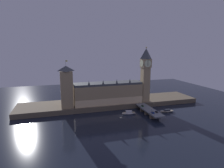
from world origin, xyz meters
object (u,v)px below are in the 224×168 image
at_px(car_northbound_lead, 142,106).
at_px(street_lamp_mid, 154,105).
at_px(street_lamp_far, 139,102).
at_px(boat_upstream, 129,113).
at_px(pedestrian_near_rail, 150,112).
at_px(victoria_tower, 67,87).
at_px(pedestrian_mid_walk, 153,108).
at_px(clock_tower, 145,73).
at_px(boat_downstream, 167,111).
at_px(car_southbound_lead, 157,112).
at_px(car_northbound_trail, 153,113).
at_px(street_lamp_near, 152,110).

height_order(car_northbound_lead, street_lamp_mid, street_lamp_mid).
distance_m(street_lamp_far, boat_upstream, 19.71).
xyz_separation_m(pedestrian_near_rail, street_lamp_mid, (10.33, 11.02, 3.04)).
distance_m(victoria_tower, pedestrian_mid_walk, 96.73).
relative_size(clock_tower, boat_downstream, 4.10).
bearing_deg(street_lamp_mid, pedestrian_near_rail, -133.15).
bearing_deg(street_lamp_mid, victoria_tower, 159.66).
distance_m(pedestrian_near_rail, street_lamp_far, 25.94).
bearing_deg(car_southbound_lead, clock_tower, 80.40).
bearing_deg(car_southbound_lead, victoria_tower, 152.99).
bearing_deg(street_lamp_far, boat_downstream, -27.55).
bearing_deg(car_northbound_trail, boat_upstream, 135.28).
height_order(victoria_tower, boat_downstream, victoria_tower).
height_order(car_northbound_lead, pedestrian_near_rail, pedestrian_near_rail).
relative_size(victoria_tower, street_lamp_mid, 8.08).
xyz_separation_m(street_lamp_near, street_lamp_far, (0.00, 29.44, 0.03)).
distance_m(victoria_tower, street_lamp_near, 93.80).
bearing_deg(street_lamp_mid, street_lamp_near, -126.09).
distance_m(clock_tower, victoria_tower, 94.17).
bearing_deg(pedestrian_mid_walk, street_lamp_mid, -77.54).
xyz_separation_m(clock_tower, pedestrian_mid_walk, (-4.61, -29.20, -34.28)).
distance_m(street_lamp_mid, boat_upstream, 28.32).
distance_m(car_northbound_trail, street_lamp_mid, 14.92).
xyz_separation_m(car_northbound_trail, pedestrian_near_rail, (-2.48, 1.24, 0.26)).
bearing_deg(car_southbound_lead, street_lamp_far, 107.01).
bearing_deg(street_lamp_mid, car_northbound_lead, 124.06).
relative_size(car_northbound_lead, pedestrian_near_rail, 2.32).
bearing_deg(street_lamp_near, car_northbound_trail, 40.49).
distance_m(car_northbound_trail, car_southbound_lead, 5.14).
distance_m(car_northbound_lead, boat_downstream, 27.54).
height_order(clock_tower, boat_downstream, clock_tower).
xyz_separation_m(pedestrian_mid_walk, boat_upstream, (-26.03, 4.33, -4.94)).
xyz_separation_m(street_lamp_far, boat_downstream, (27.53, -14.37, -8.46)).
bearing_deg(car_northbound_trail, victoria_tower, 150.87).
distance_m(pedestrian_near_rail, boat_upstream, 24.07).
relative_size(pedestrian_mid_walk, street_lamp_near, 0.24).
distance_m(car_northbound_trail, street_lamp_near, 5.12).
xyz_separation_m(clock_tower, street_lamp_far, (-14.94, -16.29, -30.95)).
bearing_deg(boat_upstream, car_northbound_trail, -44.72).
xyz_separation_m(clock_tower, street_lamp_near, (-14.94, -45.73, -30.98)).
bearing_deg(boat_downstream, street_lamp_far, 152.45).
relative_size(street_lamp_mid, boat_downstream, 0.40).
distance_m(pedestrian_near_rail, street_lamp_mid, 15.41).
bearing_deg(pedestrian_near_rail, boat_downstream, 22.74).
relative_size(victoria_tower, car_northbound_lead, 12.20).
distance_m(clock_tower, pedestrian_mid_walk, 45.26).
relative_size(pedestrian_near_rail, street_lamp_far, 0.27).
bearing_deg(car_northbound_lead, victoria_tower, 165.22).
height_order(victoria_tower, street_lamp_far, victoria_tower).
distance_m(car_northbound_trail, pedestrian_near_rail, 2.79).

